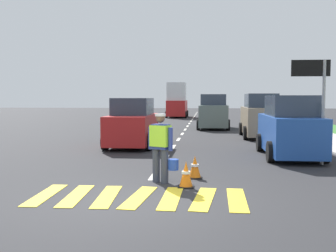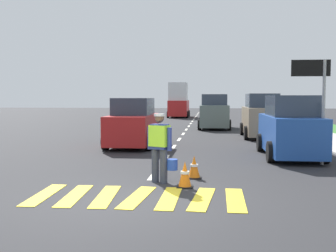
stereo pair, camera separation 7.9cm
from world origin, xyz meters
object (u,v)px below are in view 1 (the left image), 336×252
object	(u,v)px
traffic_cone_far	(195,167)
car_parked_curbside	(290,128)
road_worker	(161,144)
car_outgoing_far	(213,113)
car_parked_far	(260,117)
lane_direction_sign	(316,86)
car_oncoming_lead	(133,124)
traffic_cone_near	(186,175)
delivery_truck	(177,102)

from	to	relation	value
traffic_cone_far	car_parked_curbside	size ratio (longest dim) A/B	0.14
road_worker	car_outgoing_far	size ratio (longest dim) A/B	0.40
road_worker	car_parked_far	world-z (taller)	car_parked_far
lane_direction_sign	car_outgoing_far	distance (m)	14.23
traffic_cone_far	car_oncoming_lead	size ratio (longest dim) A/B	0.15
traffic_cone_near	road_worker	bearing A→B (deg)	144.03
car_parked_curbside	delivery_truck	bearing A→B (deg)	102.43
road_worker	traffic_cone_far	world-z (taller)	road_worker
traffic_cone_far	car_parked_curbside	distance (m)	5.14
delivery_truck	car_parked_far	distance (m)	21.05
traffic_cone_near	traffic_cone_far	xyz separation A→B (m)	(0.17, 1.06, -0.01)
road_worker	car_parked_far	distance (m)	11.99
car_oncoming_lead	car_parked_far	world-z (taller)	car_parked_far
road_worker	car_oncoming_lead	size ratio (longest dim) A/B	0.42
delivery_truck	traffic_cone_near	bearing A→B (deg)	-85.31
road_worker	lane_direction_sign	world-z (taller)	lane_direction_sign
lane_direction_sign	traffic_cone_far	size ratio (longest dim) A/B	5.53
lane_direction_sign	car_outgoing_far	world-z (taller)	lane_direction_sign
road_worker	car_oncoming_lead	world-z (taller)	car_oncoming_lead
car_parked_curbside	traffic_cone_far	bearing A→B (deg)	-128.15
road_worker	traffic_cone_far	distance (m)	1.19
car_outgoing_far	car_parked_far	distance (m)	6.06
road_worker	car_parked_far	xyz separation A→B (m)	(3.81, 11.37, 0.12)
delivery_truck	road_worker	bearing A→B (deg)	-86.35
traffic_cone_near	car_outgoing_far	distance (m)	17.45
lane_direction_sign	traffic_cone_near	size ratio (longest dim) A/B	5.33
traffic_cone_near	car_parked_far	bearing A→B (deg)	74.88
road_worker	car_parked_far	bearing A→B (deg)	71.46
lane_direction_sign	delivery_truck	bearing A→B (deg)	102.65
lane_direction_sign	car_outgoing_far	size ratio (longest dim) A/B	0.77
car_oncoming_lead	car_parked_curbside	bearing A→B (deg)	-21.62
car_oncoming_lead	car_parked_curbside	distance (m)	6.40
car_oncoming_lead	car_outgoing_far	xyz separation A→B (m)	(3.48, 9.99, 0.11)
traffic_cone_near	car_parked_curbside	xyz separation A→B (m)	(3.31, 5.07, 0.69)
traffic_cone_far	car_parked_far	xyz separation A→B (m)	(3.02, 10.76, 0.76)
lane_direction_sign	traffic_cone_near	world-z (taller)	lane_direction_sign
traffic_cone_far	delivery_truck	world-z (taller)	delivery_truck
traffic_cone_near	car_parked_far	size ratio (longest dim) A/B	0.14
delivery_truck	car_parked_far	xyz separation A→B (m)	(5.83, -20.22, -0.56)
traffic_cone_far	car_parked_curbside	bearing A→B (deg)	51.85
road_worker	car_parked_curbside	size ratio (longest dim) A/B	0.39
car_parked_curbside	traffic_cone_near	bearing A→B (deg)	-123.19
traffic_cone_near	delivery_truck	distance (m)	32.18
car_oncoming_lead	car_parked_curbside	world-z (taller)	car_parked_curbside
road_worker	delivery_truck	xyz separation A→B (m)	(-2.01, 31.59, 0.68)
lane_direction_sign	traffic_cone_near	bearing A→B (deg)	-136.65
road_worker	car_parked_curbside	distance (m)	6.07
delivery_truck	car_oncoming_lead	bearing A→B (deg)	-90.00
car_parked_curbside	car_parked_far	size ratio (longest dim) A/B	1.01
car_outgoing_far	car_parked_curbside	bearing A→B (deg)	-78.72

